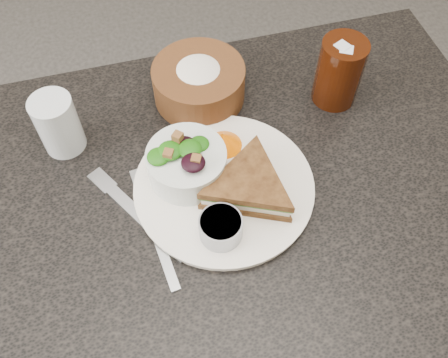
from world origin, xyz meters
TOP-DOWN VIEW (x-y plane):
  - floor at (0.00, 0.00)m, footprint 6.00×6.00m
  - dining_table at (0.00, 0.00)m, footprint 1.00×0.70m
  - dinner_plate at (-0.01, 0.01)m, footprint 0.29×0.29m
  - sandwich at (0.02, -0.02)m, footprint 0.23×0.23m
  - salad_bowl at (-0.06, 0.05)m, footprint 0.16×0.16m
  - dressing_ramekin at (-0.04, -0.08)m, footprint 0.07×0.07m
  - orange_wedge at (0.01, 0.09)m, footprint 0.09×0.09m
  - fork at (-0.15, -0.01)m, footprint 0.12×0.18m
  - knife at (-0.14, -0.03)m, footprint 0.04×0.23m
  - bread_basket at (0.00, 0.22)m, footprint 0.20×0.20m
  - cola_glass at (0.24, 0.15)m, footprint 0.08×0.08m
  - water_glass at (-0.25, 0.17)m, footprint 0.09×0.09m

SIDE VIEW (x-z plane):
  - floor at x=0.00m, z-range 0.00..0.00m
  - dining_table at x=0.00m, z-range 0.00..0.75m
  - knife at x=-0.14m, z-range 0.75..0.75m
  - fork at x=-0.15m, z-range 0.75..0.76m
  - dinner_plate at x=-0.01m, z-range 0.75..0.76m
  - orange_wedge at x=0.01m, z-range 0.76..0.79m
  - dressing_ramekin at x=-0.04m, z-range 0.76..0.80m
  - sandwich at x=0.02m, z-range 0.76..0.81m
  - bread_basket at x=0.00m, z-range 0.75..0.84m
  - salad_bowl at x=-0.06m, z-range 0.76..0.84m
  - water_glass at x=-0.25m, z-range 0.75..0.86m
  - cola_glass at x=0.24m, z-range 0.75..0.89m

